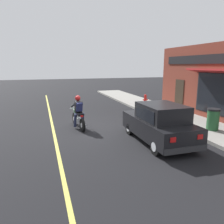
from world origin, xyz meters
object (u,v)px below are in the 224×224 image
(car_hatchback, at_px, (159,124))
(motorcycle_with_rider, at_px, (78,115))
(traffic_cone, at_px, (170,109))
(trash_bin, at_px, (213,119))
(fire_hydrant, at_px, (145,101))

(car_hatchback, bearing_deg, motorcycle_with_rider, 132.34)
(car_hatchback, bearing_deg, traffic_cone, 51.92)
(trash_bin, bearing_deg, traffic_cone, 89.33)
(trash_bin, height_order, fire_hydrant, trash_bin)
(trash_bin, bearing_deg, motorcycle_with_rider, 155.10)
(trash_bin, distance_m, fire_hydrant, 6.08)
(motorcycle_with_rider, relative_size, fire_hydrant, 2.29)
(car_hatchback, distance_m, trash_bin, 2.99)
(traffic_cone, bearing_deg, trash_bin, -90.67)
(motorcycle_with_rider, relative_size, trash_bin, 2.06)
(car_hatchback, bearing_deg, fire_hydrant, 67.94)
(car_hatchback, relative_size, traffic_cone, 6.33)
(motorcycle_with_rider, bearing_deg, trash_bin, -24.90)
(car_hatchback, relative_size, trash_bin, 3.87)
(motorcycle_with_rider, xyz_separation_m, fire_hydrant, (5.31, 3.43, -0.11))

